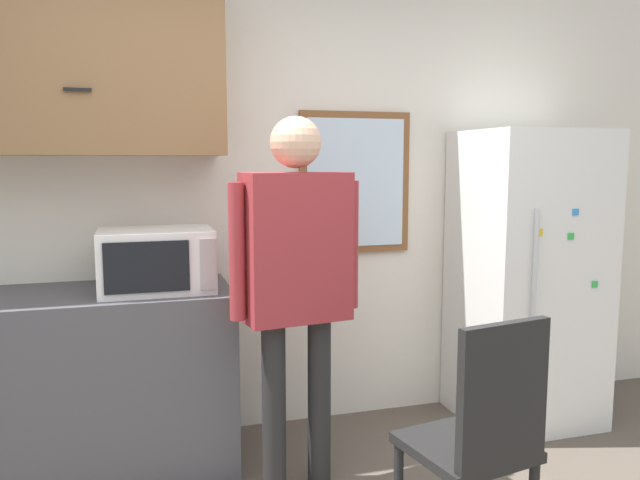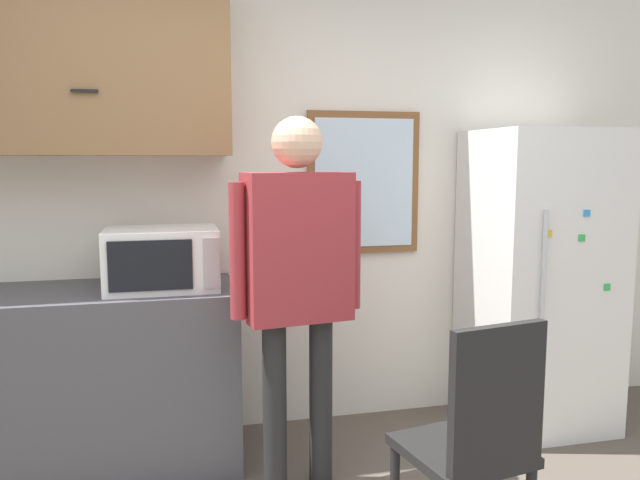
{
  "view_description": "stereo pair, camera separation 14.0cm",
  "coord_description": "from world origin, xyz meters",
  "px_view_note": "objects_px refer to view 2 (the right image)",
  "views": [
    {
      "loc": [
        -0.57,
        -1.51,
        1.54
      ],
      "look_at": [
        0.2,
        1.07,
        1.2
      ],
      "focal_mm": 35.0,
      "sensor_mm": 36.0,
      "label": 1
    },
    {
      "loc": [
        -0.44,
        -1.55,
        1.54
      ],
      "look_at": [
        0.2,
        1.07,
        1.2
      ],
      "focal_mm": 35.0,
      "sensor_mm": 36.0,
      "label": 2
    }
  ],
  "objects_px": {
    "chair": "(476,436)",
    "person": "(297,265)",
    "refrigerator": "(538,280)",
    "microwave": "(162,259)"
  },
  "relations": [
    {
      "from": "refrigerator",
      "to": "chair",
      "type": "height_order",
      "value": "refrigerator"
    },
    {
      "from": "microwave",
      "to": "refrigerator",
      "type": "bearing_deg",
      "value": 0.53
    },
    {
      "from": "microwave",
      "to": "refrigerator",
      "type": "relative_size",
      "value": 0.31
    },
    {
      "from": "person",
      "to": "chair",
      "type": "xyz_separation_m",
      "value": [
        0.52,
        -0.75,
        -0.54
      ]
    },
    {
      "from": "microwave",
      "to": "chair",
      "type": "height_order",
      "value": "microwave"
    },
    {
      "from": "microwave",
      "to": "refrigerator",
      "type": "xyz_separation_m",
      "value": [
        2.11,
        0.02,
        -0.21
      ]
    },
    {
      "from": "refrigerator",
      "to": "person",
      "type": "bearing_deg",
      "value": -164.92
    },
    {
      "from": "chair",
      "to": "person",
      "type": "bearing_deg",
      "value": -65.53
    },
    {
      "from": "refrigerator",
      "to": "chair",
      "type": "xyz_separation_m",
      "value": [
        -0.99,
        -1.15,
        -0.33
      ]
    },
    {
      "from": "person",
      "to": "chair",
      "type": "bearing_deg",
      "value": -63.26
    }
  ]
}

